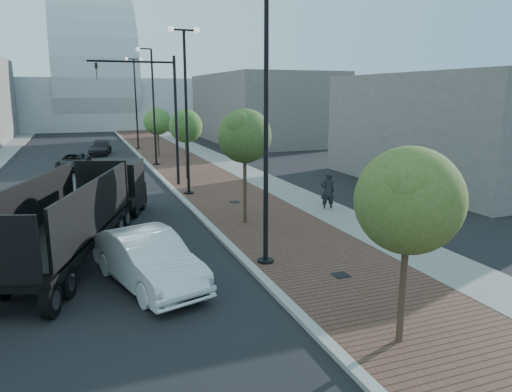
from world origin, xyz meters
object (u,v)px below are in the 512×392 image
object	(u,v)px
dump_truck	(97,205)
dark_car_mid	(73,161)
white_sedan	(148,259)
pedestrian	(328,191)

from	to	relation	value
dump_truck	dark_car_mid	bearing A→B (deg)	111.78
white_sedan	dark_car_mid	bearing A→B (deg)	78.56
dump_truck	dark_car_mid	size ratio (longest dim) A/B	3.00
white_sedan	pedestrian	distance (m)	11.63
pedestrian	dump_truck	bearing A→B (deg)	12.13
dark_car_mid	pedestrian	bearing A→B (deg)	-46.49
dark_car_mid	white_sedan	bearing A→B (deg)	-74.29
white_sedan	dark_car_mid	world-z (taller)	white_sedan
dump_truck	pedestrian	world-z (taller)	dump_truck
white_sedan	dark_car_mid	distance (m)	24.94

